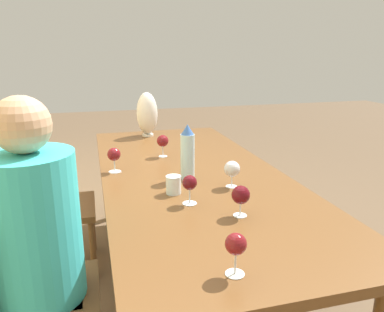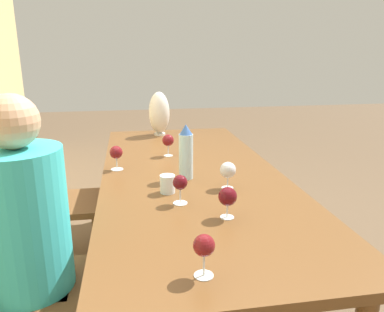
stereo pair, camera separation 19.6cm
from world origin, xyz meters
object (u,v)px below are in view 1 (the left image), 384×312
object	(u,v)px
wine_glass_0	(241,195)
wine_glass_2	(114,155)
water_tumbler	(173,185)
person_near	(40,245)
vase	(147,114)
wine_glass_1	(236,245)
wine_glass_3	(190,184)
wine_glass_4	(163,141)
water_bottle	(188,153)
chair_near	(25,293)
chair_far	(48,204)
wine_glass_5	(232,169)

from	to	relation	value
wine_glass_0	wine_glass_2	distance (m)	0.87
water_tumbler	person_near	world-z (taller)	person_near
vase	person_near	bearing A→B (deg)	156.89
wine_glass_1	vase	bearing A→B (deg)	-0.93
water_tumbler	wine_glass_0	size ratio (longest dim) A/B	0.67
water_tumbler	wine_glass_3	xyz separation A→B (m)	(-0.14, -0.04, 0.05)
wine_glass_1	wine_glass_4	bearing A→B (deg)	-1.48
water_bottle	chair_near	distance (m)	0.99
wine_glass_0	wine_glass_1	xyz separation A→B (m)	(-0.39, 0.18, 0.01)
wine_glass_0	chair_far	bearing A→B (deg)	41.60
chair_near	person_near	distance (m)	0.22
chair_near	person_near	size ratio (longest dim) A/B	0.68
chair_near	chair_far	size ratio (longest dim) A/B	1.00
wine_glass_1	wine_glass_4	xyz separation A→B (m)	(1.37, -0.04, 0.00)
water_tumbler	wine_glass_0	xyz separation A→B (m)	(-0.32, -0.21, 0.05)
water_tumbler	person_near	size ratio (longest dim) A/B	0.07
wine_glass_1	wine_glass_2	size ratio (longest dim) A/B	0.99
water_bottle	chair_far	bearing A→B (deg)	59.00
wine_glass_2	person_near	xyz separation A→B (m)	(-0.66, 0.33, -0.16)
wine_glass_0	wine_glass_4	xyz separation A→B (m)	(0.97, 0.14, 0.01)
wine_glass_1	wine_glass_3	size ratio (longest dim) A/B	1.03
wine_glass_4	chair_far	distance (m)	0.82
water_bottle	wine_glass_2	bearing A→B (deg)	60.11
wine_glass_4	person_near	size ratio (longest dim) A/B	0.12
water_tumbler	wine_glass_3	bearing A→B (deg)	-163.34
wine_glass_1	chair_near	size ratio (longest dim) A/B	0.17
wine_glass_0	chair_far	xyz separation A→B (m)	(0.99, 0.88, -0.35)
wine_glass_3	wine_glass_5	xyz separation A→B (m)	(0.15, -0.26, -0.00)
wine_glass_3	chair_near	xyz separation A→B (m)	(-0.11, 0.71, -0.36)
wine_glass_0	water_bottle	bearing A→B (deg)	10.22
chair_near	water_tumbler	bearing A→B (deg)	-69.17
vase	chair_far	xyz separation A→B (m)	(-0.62, 0.74, -0.44)
vase	wine_glass_1	size ratio (longest dim) A/B	2.50
wine_glass_5	chair_far	bearing A→B (deg)	55.78
water_tumbler	wine_glass_4	distance (m)	0.66
wine_glass_1	chair_near	world-z (taller)	wine_glass_1
wine_glass_4	chair_far	size ratio (longest dim) A/B	0.17
chair_near	chair_far	distance (m)	0.92
water_bottle	vase	bearing A→B (deg)	2.72
water_tumbler	wine_glass_1	xyz separation A→B (m)	(-0.72, -0.04, 0.06)
water_bottle	wine_glass_4	distance (m)	0.46
wine_glass_0	wine_glass_5	bearing A→B (deg)	-15.03
water_bottle	wine_glass_0	xyz separation A→B (m)	(-0.52, -0.09, -0.05)
water_tumbler	wine_glass_2	xyz separation A→B (m)	(0.41, 0.25, 0.06)
wine_glass_0	wine_glass_1	world-z (taller)	wine_glass_1
wine_glass_1	wine_glass_0	bearing A→B (deg)	-24.32
wine_glass_1	chair_near	distance (m)	0.92
water_tumbler	wine_glass_5	bearing A→B (deg)	-88.21
water_bottle	wine_glass_5	xyz separation A→B (m)	(-0.19, -0.18, -0.05)
wine_glass_2	wine_glass_5	size ratio (longest dim) A/B	1.04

